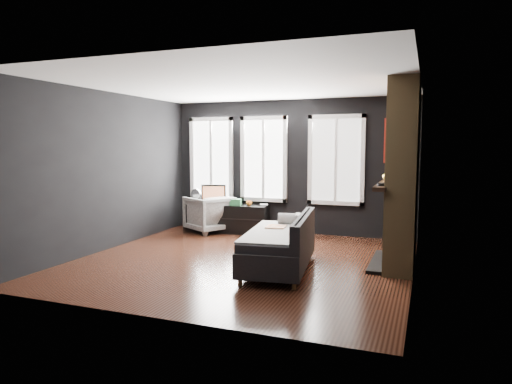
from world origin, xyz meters
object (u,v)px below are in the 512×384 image
at_px(sofa, 279,242).
at_px(book, 260,200).
at_px(monitor, 214,193).
at_px(mantel_vase, 388,175).
at_px(media_console, 228,218).
at_px(mug, 249,203).
at_px(armchair, 209,212).

xyz_separation_m(sofa, book, (-1.21, 2.52, 0.27)).
distance_m(sofa, monitor, 3.20).
xyz_separation_m(sofa, mantel_vase, (1.38, 1.33, 0.91)).
relative_size(media_console, mug, 14.30).
bearing_deg(monitor, book, -4.59).
height_order(monitor, mug, monitor).
distance_m(sofa, media_console, 3.03).
bearing_deg(sofa, mantel_vase, 36.16).
bearing_deg(mug, monitor, -175.29).
bearing_deg(mug, media_console, -179.99).
bearing_deg(armchair, sofa, 75.32).
distance_m(armchair, monitor, 0.40).
bearing_deg(mug, sofa, -59.53).
height_order(armchair, monitor, monitor).
xyz_separation_m(mug, mantel_vase, (2.78, -1.05, 0.68)).
bearing_deg(armchair, monitor, 173.89).
bearing_deg(media_console, mantel_vase, -23.36).
distance_m(monitor, mug, 0.78).
distance_m(armchair, media_console, 0.41).
distance_m(media_console, mug, 0.58).
distance_m(media_console, book, 0.78).
relative_size(sofa, mug, 16.16).
bearing_deg(sofa, book, 107.86).
relative_size(monitor, mantel_vase, 2.86).
bearing_deg(sofa, armchair, 127.10).
relative_size(armchair, mug, 7.11).
xyz_separation_m(media_console, book, (0.66, 0.13, 0.39)).
distance_m(mug, book, 0.24).
xyz_separation_m(armchair, book, (1.02, 0.28, 0.27)).
distance_m(book, mantel_vase, 2.92).
height_order(mug, book, book).
bearing_deg(book, mantel_vase, -24.53).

